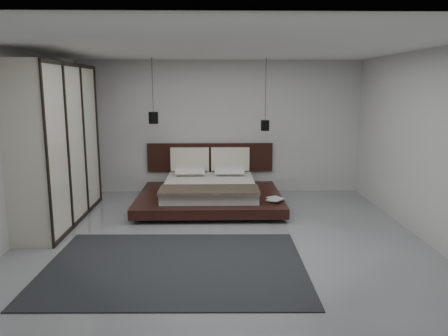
{
  "coord_description": "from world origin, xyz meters",
  "views": [
    {
      "loc": [
        -0.1,
        -6.28,
        2.27
      ],
      "look_at": [
        0.07,
        1.2,
        0.85
      ],
      "focal_mm": 35.0,
      "sensor_mm": 36.0,
      "label": 1
    }
  ],
  "objects_px": {
    "bed": "(210,190)",
    "wardrobe": "(58,144)",
    "pendant_left": "(153,118)",
    "rug": "(175,266)",
    "pendant_right": "(265,125)",
    "lattice_screen": "(72,135)"
  },
  "relations": [
    {
      "from": "bed",
      "to": "wardrobe",
      "type": "distance_m",
      "value": 2.87
    },
    {
      "from": "pendant_left",
      "to": "rug",
      "type": "relative_size",
      "value": 0.38
    },
    {
      "from": "pendant_left",
      "to": "wardrobe",
      "type": "height_order",
      "value": "pendant_left"
    },
    {
      "from": "bed",
      "to": "wardrobe",
      "type": "height_order",
      "value": "wardrobe"
    },
    {
      "from": "bed",
      "to": "pendant_right",
      "type": "height_order",
      "value": "pendant_right"
    },
    {
      "from": "bed",
      "to": "pendant_left",
      "type": "relative_size",
      "value": 2.12
    },
    {
      "from": "lattice_screen",
      "to": "wardrobe",
      "type": "height_order",
      "value": "wardrobe"
    },
    {
      "from": "pendant_right",
      "to": "rug",
      "type": "distance_m",
      "value": 3.97
    },
    {
      "from": "lattice_screen",
      "to": "wardrobe",
      "type": "relative_size",
      "value": 0.97
    },
    {
      "from": "pendant_left",
      "to": "pendant_right",
      "type": "xyz_separation_m",
      "value": [
        2.2,
        -0.0,
        -0.15
      ]
    },
    {
      "from": "rug",
      "to": "wardrobe",
      "type": "bearing_deg",
      "value": 136.54
    },
    {
      "from": "pendant_left",
      "to": "rug",
      "type": "distance_m",
      "value": 3.8
    },
    {
      "from": "lattice_screen",
      "to": "rug",
      "type": "distance_m",
      "value": 4.39
    },
    {
      "from": "pendant_right",
      "to": "wardrobe",
      "type": "bearing_deg",
      "value": -159.24
    },
    {
      "from": "bed",
      "to": "rug",
      "type": "bearing_deg",
      "value": -97.91
    },
    {
      "from": "pendant_right",
      "to": "bed",
      "type": "bearing_deg",
      "value": -159.47
    },
    {
      "from": "pendant_left",
      "to": "wardrobe",
      "type": "distance_m",
      "value": 1.99
    },
    {
      "from": "pendant_left",
      "to": "pendant_right",
      "type": "distance_m",
      "value": 2.2
    },
    {
      "from": "bed",
      "to": "pendant_left",
      "type": "bearing_deg",
      "value": 159.47
    },
    {
      "from": "pendant_right",
      "to": "wardrobe",
      "type": "relative_size",
      "value": 0.52
    },
    {
      "from": "lattice_screen",
      "to": "bed",
      "type": "relative_size",
      "value": 0.97
    },
    {
      "from": "pendant_left",
      "to": "rug",
      "type": "bearing_deg",
      "value": -78.37
    }
  ]
}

